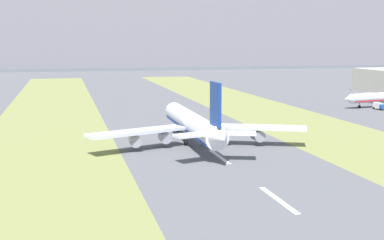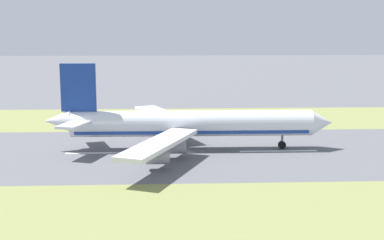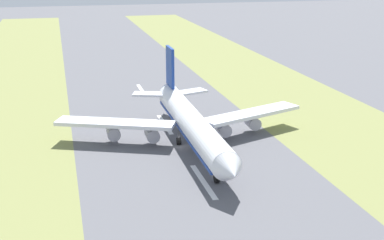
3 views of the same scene
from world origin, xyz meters
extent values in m
plane|color=#56565B|center=(0.00, 0.00, 0.00)|extent=(800.00, 800.00, 0.00)
cube|color=olive|center=(-45.00, 0.00, 0.00)|extent=(40.00, 600.00, 0.01)
cube|color=olive|center=(45.00, 0.00, 0.00)|extent=(40.00, 600.00, 0.01)
cube|color=silver|center=(0.00, -18.59, 0.01)|extent=(1.20, 18.00, 0.01)
cube|color=silver|center=(0.00, 21.41, 0.01)|extent=(1.20, 18.00, 0.01)
cylinder|color=silver|center=(-2.65, 1.41, 6.20)|extent=(6.56, 56.06, 6.00)
cone|color=silver|center=(-2.34, 31.91, 6.20)|extent=(5.93, 5.06, 5.88)
cone|color=silver|center=(-2.96, -29.59, 7.00)|extent=(5.16, 6.05, 5.10)
cube|color=navy|center=(-2.65, 1.41, 4.55)|extent=(6.24, 53.81, 0.70)
cube|color=silver|center=(-20.22, -5.64, 5.30)|extent=(29.19, 16.18, 0.90)
cube|color=silver|center=(14.78, -5.99, 5.30)|extent=(29.08, 16.67, 0.90)
cylinder|color=#93939E|center=(-11.69, -2.50, 2.85)|extent=(3.25, 4.83, 3.20)
cylinder|color=#93939E|center=(-20.72, -5.91, 2.85)|extent=(3.25, 4.83, 3.20)
cylinder|color=#93939E|center=(6.31, -2.68, 2.85)|extent=(3.25, 4.83, 3.20)
cylinder|color=#93939E|center=(15.27, -6.27, 2.85)|extent=(3.25, 4.83, 3.20)
cube|color=navy|center=(-2.91, -24.59, 14.70)|extent=(0.88, 8.01, 11.00)
cube|color=silver|center=(-8.41, -24.54, 7.20)|extent=(10.86, 7.19, 0.60)
cube|color=silver|center=(2.59, -24.65, 7.20)|extent=(10.88, 7.36, 0.60)
cylinder|color=#59595E|center=(-2.44, 22.69, 2.50)|extent=(0.50, 0.50, 3.20)
cylinder|color=black|center=(-2.44, 22.69, 0.90)|extent=(0.92, 1.81, 1.80)
cylinder|color=#59595E|center=(-5.28, -1.57, 2.50)|extent=(0.50, 0.50, 3.20)
cylinder|color=black|center=(-5.28, -1.57, 0.90)|extent=(0.92, 1.81, 1.80)
cylinder|color=#59595E|center=(-0.08, -1.62, 2.50)|extent=(0.50, 0.50, 3.20)
cylinder|color=black|center=(-0.08, -1.62, 0.90)|extent=(0.92, 1.81, 1.80)
camera|label=1|loc=(-39.47, -151.32, 30.21)|focal=50.00mm
camera|label=2|loc=(119.49, -4.30, 28.69)|focal=50.00mm
camera|label=3|loc=(26.87, 118.58, 44.05)|focal=50.00mm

